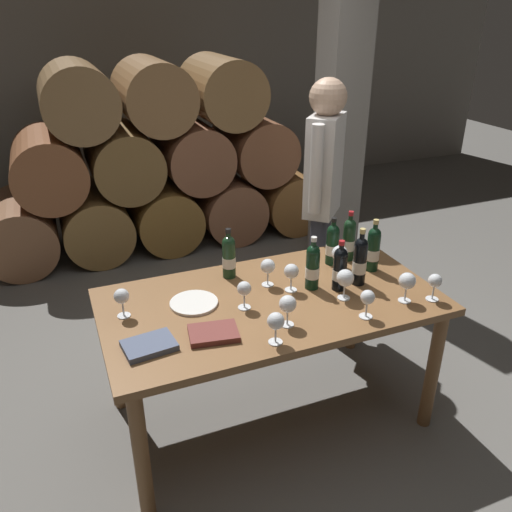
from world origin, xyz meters
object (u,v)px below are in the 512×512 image
Objects in this scene: wine_bottle_6 at (349,239)px; wine_bottle_2 at (360,260)px; wine_glass_5 at (122,297)px; wine_glass_2 at (345,279)px; dining_table at (271,314)px; wine_glass_4 at (268,267)px; wine_bottle_3 at (313,266)px; tasting_notebook at (213,333)px; wine_glass_1 at (276,322)px; leather_ledger at (149,345)px; wine_glass_0 at (407,282)px; wine_glass_9 at (368,298)px; sommelier_presenting at (323,185)px; wine_glass_6 at (291,272)px; wine_bottle_0 at (229,256)px; wine_bottle_4 at (332,244)px; wine_bottle_5 at (340,268)px; serving_plate at (194,303)px; wine_glass_7 at (435,282)px; wine_glass_8 at (288,305)px; wine_glass_10 at (340,254)px; wine_bottle_1 at (373,248)px; wine_glass_3 at (244,290)px.

wine_bottle_2 is at bearing -110.24° from wine_bottle_6.
wine_glass_2 is at bearing -13.26° from wine_glass_5.
wine_glass_4 is at bearing 73.34° from dining_table.
wine_bottle_3 is at bearing 121.80° from wine_glass_2.
wine_bottle_3 is 1.32× the size of tasting_notebook.
leather_ledger is at bearing 162.19° from wine_glass_1.
wine_glass_0 is 1.10× the size of wine_glass_9.
sommelier_presenting is at bearing 43.30° from wine_glass_4.
wine_bottle_3 is 0.67m from tasting_notebook.
wine_glass_0 reaches higher than leather_ledger.
wine_glass_2 is 1.06× the size of wine_glass_6.
wine_bottle_0 is 0.63m from wine_glass_5.
wine_bottle_6 is 0.17× the size of sommelier_presenting.
sommelier_presenting is (0.34, 1.08, 0.18)m from wine_glass_9.
wine_glass_9 is at bearing -103.05° from wine_bottle_4.
wine_glass_4 is at bearing 49.11° from tasting_notebook.
wine_glass_4 is (-0.33, 0.18, -0.01)m from wine_bottle_5.
leather_ledger is at bearing -134.95° from serving_plate.
wine_glass_6 is 0.92m from sommelier_presenting.
tasting_notebook is (-0.62, -0.23, -0.11)m from wine_bottle_3.
wine_bottle_3 is 0.17× the size of sommelier_presenting.
wine_bottle_3 is at bearing 146.19° from wine_glass_7.
wine_glass_9 is (-0.40, -0.01, 0.00)m from wine_glass_7.
wine_glass_0 is (0.13, -0.51, -0.01)m from wine_bottle_4.
wine_bottle_4 is 0.58m from sommelier_presenting.
wine_bottle_5 is at bearing -8.07° from wine_glass_5.
wine_glass_4 is at bearing 147.60° from wine_glass_7.
wine_bottle_6 is at bearing 56.57° from wine_glass_2.
wine_glass_8 is 0.61m from wine_glass_10.
tasting_notebook is at bearing 170.33° from wine_glass_9.
wine_glass_7 is (0.14, -0.04, -0.01)m from wine_glass_0.
wine_glass_2 is (0.46, -0.44, -0.01)m from wine_bottle_0.
wine_bottle_3 is 0.42m from wine_bottle_6.
dining_table is at bearing 84.07° from wine_glass_8.
wine_bottle_5 is at bearing -156.59° from wine_bottle_1.
wine_glass_3 is at bearing -168.06° from dining_table.
wine_glass_1 is 0.94× the size of wine_glass_2.
wine_glass_2 reaches higher than leather_ledger.
wine_bottle_2 reaches higher than wine_glass_4.
wine_glass_10 is (0.46, 0.12, 0.21)m from dining_table.
wine_glass_7 reaches higher than tasting_notebook.
wine_glass_9 is at bearing -11.63° from wine_glass_8.
wine_glass_2 is 0.73× the size of leather_ledger.
wine_glass_9 is (-0.30, -0.41, -0.03)m from wine_bottle_1.
wine_glass_5 is at bearing -174.17° from wine_bottle_4.
sommelier_presenting is (0.10, 0.50, 0.15)m from wine_bottle_6.
wine_bottle_6 is 0.46m from wine_glass_2.
wine_bottle_4 is 1.73× the size of wine_glass_2.
dining_table is 6.01× the size of wine_bottle_0.
wine_glass_1 is at bearing -91.50° from wine_bottle_0.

